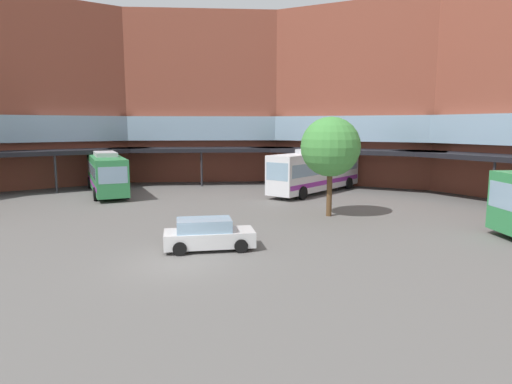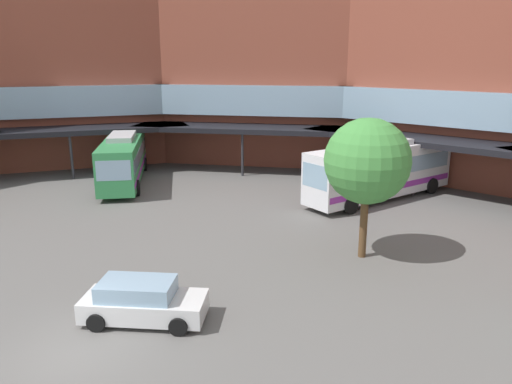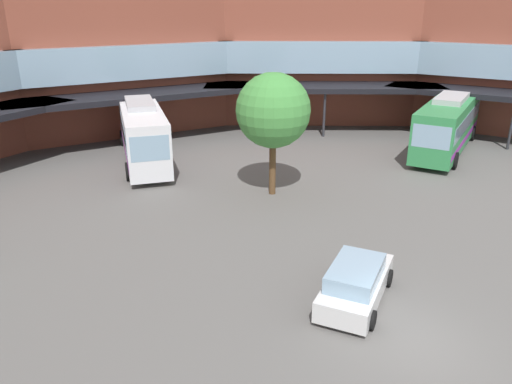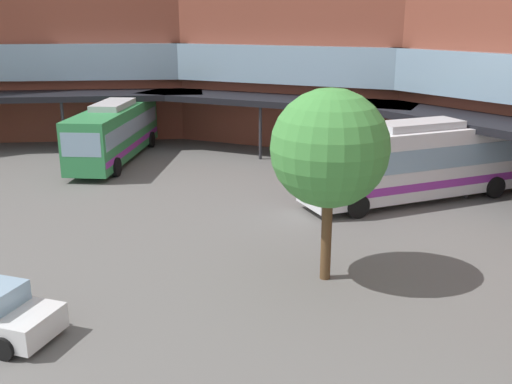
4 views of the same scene
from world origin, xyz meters
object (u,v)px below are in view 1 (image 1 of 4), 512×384
Objects in this scene: bus_2 at (316,170)px; plaza_tree at (330,147)px; bus_1 at (106,172)px; parked_car at (208,235)px.

bus_2 is 10.91m from plaza_tree.
bus_2 reaches higher than bus_1.
parked_car is 11.62m from plaza_tree.
bus_2 is 1.75× the size of plaza_tree.
bus_2 is at bearing 67.67° from bus_1.
bus_1 is at bearing -49.64° from bus_2.
plaza_tree is (5.61, 9.40, 3.90)m from parked_car.
parked_car is at bearing 16.57° from bus_2.
bus_1 is 0.94× the size of bus_2.
bus_2 is (18.41, 3.97, 0.13)m from bus_1.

